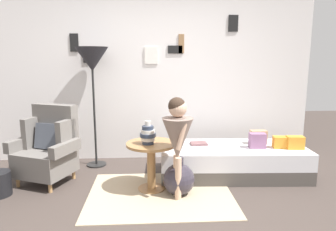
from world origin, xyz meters
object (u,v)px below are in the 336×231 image
at_px(person_child, 178,135).
at_px(book_on_daybed, 199,143).
at_px(daybed, 233,161).
at_px(side_table, 151,156).
at_px(demijohn_near, 179,179).
at_px(vase_striped, 148,134).
at_px(armchair, 48,148).
at_px(floor_lamp, 92,63).

distance_m(person_child, book_on_daybed, 0.90).
relative_size(daybed, person_child, 1.69).
relative_size(side_table, book_on_daybed, 2.66).
distance_m(daybed, demijohn_near, 0.95).
xyz_separation_m(daybed, person_child, (-0.80, -0.65, 0.53)).
height_order(vase_striped, person_child, person_child).
distance_m(side_table, demijohn_near, 0.42).
bearing_deg(daybed, armchair, -178.78).
xyz_separation_m(daybed, demijohn_near, (-0.77, -0.55, -0.01)).
xyz_separation_m(daybed, vase_striped, (-1.12, -0.44, 0.49)).
distance_m(daybed, floor_lamp, 2.34).
xyz_separation_m(floor_lamp, demijohn_near, (1.12, -1.06, -1.31)).
distance_m(vase_striped, floor_lamp, 1.46).
relative_size(floor_lamp, person_child, 1.49).
height_order(daybed, book_on_daybed, book_on_daybed).
relative_size(armchair, daybed, 0.50).
relative_size(side_table, demijohn_near, 1.31).
distance_m(vase_striped, book_on_daybed, 0.92).
bearing_deg(person_child, vase_striped, 147.79).
bearing_deg(person_child, daybed, 38.98).
distance_m(floor_lamp, person_child, 1.76).
xyz_separation_m(armchair, demijohn_near, (1.61, -0.50, -0.25)).
xyz_separation_m(armchair, floor_lamp, (0.49, 0.56, 1.05)).
bearing_deg(demijohn_near, floor_lamp, 136.52).
distance_m(armchair, person_child, 1.71).
bearing_deg(vase_striped, book_on_daybed, 39.36).
bearing_deg(vase_striped, side_table, 51.38).
xyz_separation_m(armchair, person_child, (1.58, -0.60, 0.29)).
bearing_deg(demijohn_near, person_child, -106.09).
bearing_deg(floor_lamp, daybed, -14.98).
bearing_deg(demijohn_near, armchair, 162.63).
distance_m(armchair, vase_striped, 1.34).
bearing_deg(armchair, vase_striped, -17.35).
xyz_separation_m(vase_striped, floor_lamp, (-0.77, 0.95, 0.80)).
height_order(vase_striped, demijohn_near, vase_striped).
bearing_deg(armchair, floor_lamp, 48.58).
xyz_separation_m(floor_lamp, book_on_daybed, (1.45, -0.39, -1.08)).
height_order(vase_striped, floor_lamp, floor_lamp).
bearing_deg(book_on_daybed, floor_lamp, 164.85).
bearing_deg(vase_striped, daybed, 21.57).
height_order(side_table, vase_striped, vase_striped).
bearing_deg(side_table, daybed, 20.14).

